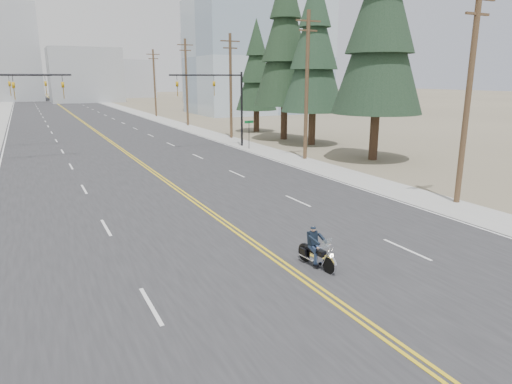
{
  "coord_description": "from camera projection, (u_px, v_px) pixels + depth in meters",
  "views": [
    {
      "loc": [
        -7.69,
        -8.2,
        6.52
      ],
      "look_at": [
        1.07,
        9.21,
        1.6
      ],
      "focal_mm": 32.0,
      "sensor_mm": 36.0,
      "label": 1
    }
  ],
  "objects": [
    {
      "name": "conifer_mid",
      "position": [
        314.0,
        46.0,
        43.1
      ],
      "size": [
        6.1,
        6.1,
        16.27
      ],
      "rotation": [
        0.0,
        0.0,
        -0.07
      ],
      "color": "#382619",
      "rests_on": "ground"
    },
    {
      "name": "ground_plane",
      "position": [
        376.0,
        331.0,
        12.05
      ],
      "size": [
        400.0,
        400.0,
        0.0
      ],
      "primitive_type": "plane",
      "color": "#776D56",
      "rests_on": "ground"
    },
    {
      "name": "traffic_mast_far",
      "position": [
        2.0,
        96.0,
        41.45
      ],
      "size": [
        6.1,
        0.26,
        7.0
      ],
      "color": "black",
      "rests_on": "ground"
    },
    {
      "name": "utility_pole_e",
      "position": [
        155.0,
        82.0,
        76.73
      ],
      "size": [
        2.2,
        0.3,
        11.0
      ],
      "color": "brown",
      "rests_on": "ground"
    },
    {
      "name": "glass_building",
      "position": [
        258.0,
        58.0,
        84.18
      ],
      "size": [
        24.0,
        16.0,
        20.0
      ],
      "primitive_type": "cube",
      "color": "#9EB5CC",
      "rests_on": "ground"
    },
    {
      "name": "street_sign",
      "position": [
        249.0,
        129.0,
        42.3
      ],
      "size": [
        0.9,
        0.06,
        2.62
      ],
      "color": "black",
      "rests_on": "ground"
    },
    {
      "name": "conifer_tall",
      "position": [
        285.0,
        38.0,
        46.83
      ],
      "size": [
        6.52,
        6.52,
        18.11
      ],
      "rotation": [
        0.0,
        0.0,
        0.2
      ],
      "color": "#382619",
      "rests_on": "ground"
    },
    {
      "name": "haze_bldg_b",
      "position": [
        85.0,
        75.0,
        122.1
      ],
      "size": [
        18.0,
        14.0,
        14.0
      ],
      "primitive_type": "cube",
      "color": "#ADB2B7",
      "rests_on": "ground"
    },
    {
      "name": "conifer_near",
      "position": [
        381.0,
        20.0,
        34.54
      ],
      "size": [
        7.03,
        7.03,
        18.61
      ],
      "rotation": [
        0.0,
        0.0,
        0.23
      ],
      "color": "#382619",
      "rests_on": "ground"
    },
    {
      "name": "motorcyclist",
      "position": [
        317.0,
        248.0,
        15.94
      ],
      "size": [
        0.98,
        1.92,
        1.44
      ],
      "primitive_type": null,
      "rotation": [
        0.0,
        0.0,
        3.25
      ],
      "color": "black",
      "rests_on": "ground"
    },
    {
      "name": "haze_bldg_e",
      "position": [
        130.0,
        79.0,
        151.4
      ],
      "size": [
        14.0,
        14.0,
        12.0
      ],
      "primitive_type": "cube",
      "color": "#B7BCC6",
      "rests_on": "ground"
    },
    {
      "name": "utility_pole_a",
      "position": [
        469.0,
        93.0,
        23.03
      ],
      "size": [
        2.2,
        0.3,
        11.0
      ],
      "color": "brown",
      "rests_on": "ground"
    },
    {
      "name": "utility_pole_c",
      "position": [
        231.0,
        85.0,
        49.01
      ],
      "size": [
        2.2,
        0.3,
        11.0
      ],
      "color": "brown",
      "rests_on": "ground"
    },
    {
      "name": "sidewalk_right",
      "position": [
        151.0,
        116.0,
        77.69
      ],
      "size": [
        3.0,
        200.0,
        0.01
      ],
      "primitive_type": "cube",
      "color": "#A5A5A0",
      "rests_on": "ground"
    },
    {
      "name": "conifer_far",
      "position": [
        256.0,
        68.0,
        54.38
      ],
      "size": [
        4.94,
        4.94,
        13.24
      ],
      "rotation": [
        0.0,
        0.0,
        -0.01
      ],
      "color": "#382619",
      "rests_on": "ground"
    },
    {
      "name": "traffic_mast_left",
      "position": [
        4.0,
        99.0,
        34.65
      ],
      "size": [
        7.1,
        0.26,
        7.0
      ],
      "color": "black",
      "rests_on": "ground"
    },
    {
      "name": "traffic_mast_right",
      "position": [
        222.0,
        95.0,
        42.47
      ],
      "size": [
        7.1,
        0.26,
        7.0
      ],
      "color": "black",
      "rests_on": "ground"
    },
    {
      "name": "haze_bldg_c",
      "position": [
        217.0,
        68.0,
        122.56
      ],
      "size": [
        16.0,
        12.0,
        18.0
      ],
      "primitive_type": "cube",
      "color": "#B7BCC6",
      "rests_on": "ground"
    },
    {
      "name": "road",
      "position": [
        79.0,
        119.0,
        72.68
      ],
      "size": [
        20.0,
        200.0,
        0.01
      ],
      "primitive_type": "cube",
      "color": "#303033",
      "rests_on": "ground"
    },
    {
      "name": "utility_pole_d",
      "position": [
        186.0,
        81.0,
        61.94
      ],
      "size": [
        2.2,
        0.3,
        11.5
      ],
      "color": "brown",
      "rests_on": "ground"
    },
    {
      "name": "utility_pole_b",
      "position": [
        307.0,
        84.0,
        35.96
      ],
      "size": [
        2.2,
        0.3,
        11.5
      ],
      "color": "brown",
      "rests_on": "ground"
    }
  ]
}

